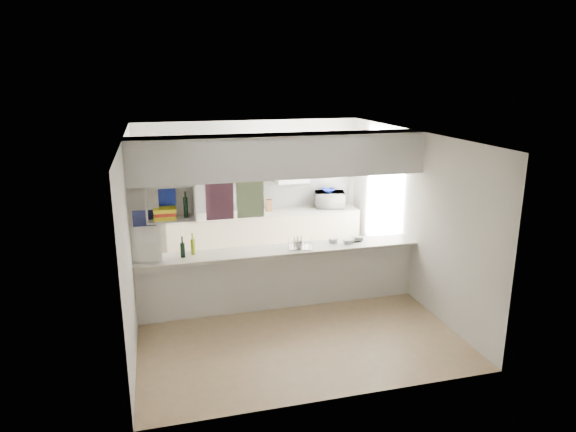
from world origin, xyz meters
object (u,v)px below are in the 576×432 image
object	(u,v)px
microwave	(330,200)
dish_rack	(300,243)
wine_bottles	(188,248)
bowl	(328,190)

from	to	relation	value
microwave	dish_rack	bearing A→B (deg)	74.12
microwave	wine_bottles	distance (m)	3.54
microwave	wine_bottles	world-z (taller)	wine_bottles
bowl	wine_bottles	distance (m)	3.52
dish_rack	wine_bottles	xyz separation A→B (m)	(-1.63, 0.08, 0.04)
dish_rack	microwave	bearing A→B (deg)	73.43
dish_rack	wine_bottles	bearing A→B (deg)	-169.95
bowl	dish_rack	bearing A→B (deg)	-118.66
bowl	dish_rack	world-z (taller)	bowl
wine_bottles	dish_rack	bearing A→B (deg)	-2.78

